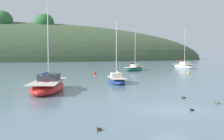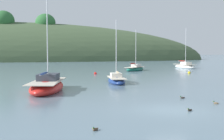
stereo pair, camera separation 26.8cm
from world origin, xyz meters
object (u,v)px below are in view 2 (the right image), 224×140
(sailboat_grey_yawl, at_px, (116,80))
(duck_straggler, at_px, (216,103))
(duck_trailing, at_px, (95,129))
(sailboat_cream_ketch, at_px, (185,66))
(duck_lone_left, at_px, (182,98))
(mooring_buoy_inner, at_px, (95,73))
(mooring_buoy_outer, at_px, (189,73))
(duck_lead, at_px, (190,110))
(sailboat_teal_outer, at_px, (47,86))
(sailboat_blue_center, at_px, (135,69))

(sailboat_grey_yawl, xyz_separation_m, duck_straggler, (4.20, -14.32, -0.30))
(duck_trailing, distance_m, duck_straggler, 10.64)
(sailboat_cream_ketch, xyz_separation_m, duck_lone_left, (-16.68, -36.82, -0.34))
(mooring_buoy_inner, height_order, mooring_buoy_outer, same)
(mooring_buoy_inner, xyz_separation_m, duck_lone_left, (3.67, -24.37, -0.07))
(duck_lead, bearing_deg, duck_lone_left, 71.36)
(sailboat_grey_yawl, relative_size, duck_trailing, 19.99)
(mooring_buoy_inner, bearing_deg, sailboat_teal_outer, -110.49)
(mooring_buoy_outer, height_order, duck_lead, mooring_buoy_outer)
(sailboat_blue_center, relative_size, duck_lead, 18.89)
(duck_lead, relative_size, duck_lone_left, 0.96)
(sailboat_cream_ketch, height_order, mooring_buoy_inner, sailboat_cream_ketch)
(sailboat_grey_yawl, xyz_separation_m, mooring_buoy_outer, (14.20, 11.44, -0.23))
(sailboat_grey_yawl, distance_m, mooring_buoy_outer, 18.24)
(sailboat_blue_center, distance_m, mooring_buoy_inner, 10.60)
(sailboat_cream_ketch, distance_m, duck_straggler, 42.39)
(sailboat_cream_ketch, relative_size, duck_lone_left, 19.97)
(sailboat_grey_yawl, bearing_deg, sailboat_blue_center, 69.18)
(duck_lone_left, bearing_deg, mooring_buoy_inner, 98.56)
(sailboat_teal_outer, xyz_separation_m, mooring_buoy_inner, (6.81, 18.22, -0.35))
(mooring_buoy_inner, relative_size, duck_straggler, 1.47)
(sailboat_cream_ketch, height_order, duck_straggler, sailboat_cream_ketch)
(duck_lead, height_order, duck_lone_left, same)
(sailboat_cream_ketch, distance_m, mooring_buoy_outer, 14.76)
(sailboat_cream_ketch, bearing_deg, sailboat_grey_yawl, -127.87)
(mooring_buoy_outer, distance_m, duck_lead, 30.57)
(duck_straggler, bearing_deg, duck_lead, -145.59)
(sailboat_grey_yawl, height_order, mooring_buoy_inner, sailboat_grey_yawl)
(mooring_buoy_inner, bearing_deg, sailboat_grey_yawl, -86.56)
(sailboat_blue_center, bearing_deg, sailboat_grey_yawl, -110.82)
(duck_trailing, bearing_deg, sailboat_blue_center, 72.45)
(sailboat_cream_ketch, bearing_deg, sailboat_blue_center, -154.89)
(duck_trailing, distance_m, duck_lead, 7.17)
(sailboat_grey_yawl, xyz_separation_m, duck_lead, (1.33, -16.29, -0.30))
(sailboat_teal_outer, xyz_separation_m, sailboat_grey_yawl, (7.57, 5.49, -0.12))
(sailboat_teal_outer, xyz_separation_m, duck_trailing, (2.59, -14.20, -0.42))
(sailboat_cream_ketch, height_order, sailboat_grey_yawl, sailboat_cream_ketch)
(mooring_buoy_outer, height_order, duck_straggler, mooring_buoy_outer)
(duck_lead, bearing_deg, sailboat_grey_yawl, 94.67)
(sailboat_cream_ketch, height_order, duck_lone_left, sailboat_cream_ketch)
(duck_lone_left, xyz_separation_m, duck_straggler, (1.30, -2.69, 0.00))
(duck_lead, bearing_deg, mooring_buoy_outer, 65.10)
(mooring_buoy_outer, xyz_separation_m, duck_lone_left, (-11.30, -23.08, -0.07))
(mooring_buoy_inner, distance_m, duck_lone_left, 24.64)
(duck_trailing, xyz_separation_m, duck_straggler, (9.19, 5.37, 0.00))
(mooring_buoy_outer, bearing_deg, sailboat_blue_center, 130.24)
(sailboat_cream_ketch, distance_m, duck_trailing, 51.16)
(mooring_buoy_outer, height_order, duck_lone_left, mooring_buoy_outer)
(sailboat_grey_yawl, height_order, duck_lone_left, sailboat_grey_yawl)
(sailboat_blue_center, relative_size, mooring_buoy_outer, 14.25)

